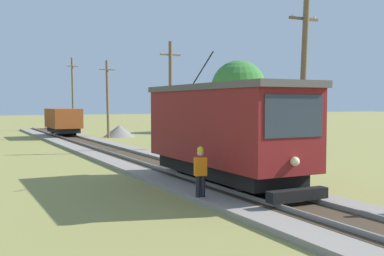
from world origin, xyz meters
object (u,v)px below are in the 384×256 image
at_px(utility_pole_mid, 171,95).
at_px(tree_left_far, 239,88).
at_px(freight_car, 63,121).
at_px(gravel_pile, 119,131).
at_px(utility_pole_near_tram, 303,87).
at_px(second_worker, 200,172).
at_px(utility_pole_far, 108,98).
at_px(utility_pole_distant, 73,93).
at_px(red_tram, 224,129).

relative_size(utility_pole_mid, tree_left_far, 0.91).
bearing_deg(freight_car, gravel_pile, -12.95).
height_order(freight_car, utility_pole_near_tram, utility_pole_near_tram).
bearing_deg(second_worker, utility_pole_mid, 171.87).
height_order(utility_pole_far, tree_left_far, tree_left_far).
distance_m(utility_pole_near_tram, utility_pole_distant, 40.46).
xyz_separation_m(freight_car, utility_pole_near_tram, (3.58, -28.47, 2.21)).
distance_m(utility_pole_mid, tree_left_far, 22.00).
bearing_deg(utility_pole_mid, utility_pole_near_tram, -90.00).
xyz_separation_m(freight_car, utility_pole_far, (3.58, -1.89, 2.03)).
relative_size(utility_pole_far, utility_pole_distant, 0.83).
xyz_separation_m(freight_car, utility_pole_mid, (3.58, -15.69, 2.07)).
distance_m(red_tram, second_worker, 2.89).
relative_size(utility_pole_distant, gravel_pile, 2.84).
height_order(utility_pole_mid, gravel_pile, utility_pole_mid).
relative_size(utility_pole_near_tram, second_worker, 4.12).
height_order(red_tram, utility_pole_near_tram, utility_pole_near_tram).
distance_m(utility_pole_mid, gravel_pile, 14.94).
bearing_deg(tree_left_far, utility_pole_distant, 142.17).
xyz_separation_m(freight_car, second_worker, (-1.91, -30.18, -0.57)).
bearing_deg(tree_left_far, second_worker, -124.31).
xyz_separation_m(utility_pole_distant, tree_left_far, (15.22, -11.82, 0.46)).
distance_m(second_worker, tree_left_far, 36.94).
relative_size(second_worker, tree_left_far, 0.23).
height_order(utility_pole_near_tram, utility_pole_far, utility_pole_near_tram).
relative_size(utility_pole_mid, second_worker, 3.95).
bearing_deg(freight_car, tree_left_far, 0.51).
bearing_deg(utility_pole_distant, tree_left_far, -37.83).
distance_m(freight_car, utility_pole_mid, 16.22).
height_order(utility_pole_near_tram, gravel_pile, utility_pole_near_tram).
bearing_deg(tree_left_far, utility_pole_far, -172.28).
bearing_deg(utility_pole_mid, utility_pole_distant, 90.00).
distance_m(freight_car, tree_left_far, 19.07).
distance_m(utility_pole_near_tram, second_worker, 6.39).
xyz_separation_m(utility_pole_near_tram, utility_pole_far, (0.00, 26.58, -0.18)).
bearing_deg(utility_pole_far, freight_car, 152.15).
bearing_deg(utility_pole_far, utility_pole_near_tram, -90.00).
xyz_separation_m(red_tram, freight_car, (-0.00, 28.39, -0.64)).
relative_size(utility_pole_mid, gravel_pile, 2.38).
xyz_separation_m(utility_pole_near_tram, utility_pole_distant, (0.00, 40.46, 0.54)).
xyz_separation_m(utility_pole_mid, gravel_pile, (1.31, 14.56, -3.08)).
height_order(utility_pole_mid, second_worker, utility_pole_mid).
bearing_deg(utility_pole_near_tram, freight_car, 97.17).
bearing_deg(red_tram, utility_pole_distant, 84.93).
xyz_separation_m(freight_car, utility_pole_distant, (3.58, 11.98, 2.75)).
relative_size(red_tram, utility_pole_far, 1.22).
height_order(utility_pole_near_tram, second_worker, utility_pole_near_tram).
relative_size(red_tram, tree_left_far, 1.10).
distance_m(freight_car, utility_pole_far, 4.53).
bearing_deg(utility_pole_near_tram, gravel_pile, 87.26).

